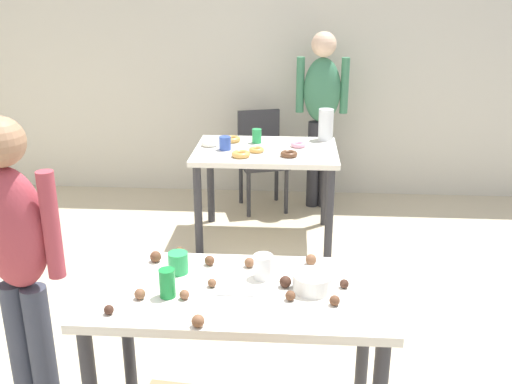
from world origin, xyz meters
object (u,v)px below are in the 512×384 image
at_px(mixing_bowl, 313,282).
at_px(dining_table_near, 238,311).
at_px(pitcher_far, 326,125).
at_px(person_adult_far, 322,105).
at_px(soda_can, 167,283).
at_px(chair_far_table, 261,153).
at_px(person_girl_near, 17,257).
at_px(dining_table_far, 266,162).

bearing_deg(mixing_bowl, dining_table_near, -178.24).
distance_m(dining_table_near, pitcher_far, 2.51).
height_order(person_adult_far, soda_can, person_adult_far).
relative_size(chair_far_table, soda_can, 7.13).
bearing_deg(dining_table_near, chair_far_table, 91.43).
bearing_deg(chair_far_table, person_girl_near, -106.07).
height_order(dining_table_near, chair_far_table, chair_far_table).
relative_size(person_adult_far, soda_can, 12.80).
height_order(soda_can, pitcher_far, pitcher_far).
bearing_deg(dining_table_far, person_adult_far, 59.64).
xyz_separation_m(person_adult_far, pitcher_far, (0.02, -0.46, -0.06)).
distance_m(dining_table_near, soda_can, 0.34).
relative_size(person_adult_far, mixing_bowl, 9.48).
distance_m(dining_table_near, chair_far_table, 2.90).
bearing_deg(soda_can, mixing_bowl, 8.89).
xyz_separation_m(dining_table_near, dining_table_far, (0.01, 2.15, 0.00)).
relative_size(dining_table_far, mixing_bowl, 6.60).
relative_size(person_girl_near, person_adult_far, 0.95).
distance_m(dining_table_far, chair_far_table, 0.76).
bearing_deg(soda_can, pitcher_far, 73.55).
height_order(person_girl_near, person_adult_far, person_adult_far).
height_order(mixing_bowl, pitcher_far, pitcher_far).
xyz_separation_m(mixing_bowl, soda_can, (-0.59, -0.09, 0.02)).
bearing_deg(dining_table_far, mixing_bowl, -81.88).
xyz_separation_m(dining_table_far, chair_far_table, (-0.08, 0.74, -0.15)).
height_order(dining_table_far, person_adult_far, person_adult_far).
bearing_deg(soda_can, person_adult_far, 76.29).
relative_size(dining_table_near, soda_can, 10.44).
bearing_deg(person_girl_near, dining_table_near, 2.39).
xyz_separation_m(person_adult_far, soda_can, (-0.73, -3.00, -0.13)).
height_order(person_adult_far, pitcher_far, person_adult_far).
bearing_deg(dining_table_far, person_girl_near, -112.84).
relative_size(chair_far_table, pitcher_far, 3.47).
height_order(dining_table_far, pitcher_far, pitcher_far).
bearing_deg(person_adult_far, dining_table_far, -120.36).
xyz_separation_m(dining_table_far, soda_can, (-0.29, -2.24, 0.17)).
relative_size(person_girl_near, pitcher_far, 5.92).
xyz_separation_m(person_girl_near, soda_can, (0.64, -0.04, -0.07)).
bearing_deg(soda_can, chair_far_table, 86.03).
bearing_deg(mixing_bowl, chair_far_table, 97.61).
bearing_deg(person_girl_near, soda_can, -4.02).
xyz_separation_m(chair_far_table, soda_can, (-0.21, -2.98, 0.31)).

